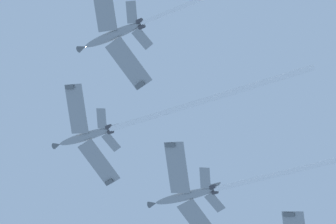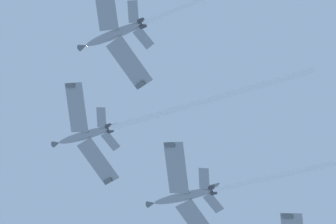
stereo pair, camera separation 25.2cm
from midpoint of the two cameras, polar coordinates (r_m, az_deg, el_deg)
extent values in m
ellipsoid|color=gray|center=(117.77, -7.32, -2.19)|extent=(5.55, 11.16, 6.58)
cone|color=#595E60|center=(121.92, -9.73, -2.91)|extent=(1.82, 2.27, 1.79)
ellipsoid|color=black|center=(119.51, -7.94, -2.32)|extent=(1.97, 3.07, 2.06)
cube|color=gray|center=(116.63, -8.03, 0.27)|extent=(9.34, 4.38, 1.79)
cube|color=#595E60|center=(116.26, -8.66, 2.19)|extent=(0.90, 1.74, 0.91)
cube|color=gray|center=(118.02, -6.07, -4.47)|extent=(9.27, 7.87, 1.79)
cube|color=#595E60|center=(118.72, -5.18, -6.22)|extent=(1.53, 1.76, 0.91)
cube|color=gray|center=(114.54, -5.84, -0.56)|extent=(3.68, 1.87, 0.95)
cube|color=gray|center=(115.15, -4.99, -2.65)|extent=(3.86, 3.57, 0.95)
cube|color=#595E60|center=(116.07, -5.15, -1.41)|extent=(1.38, 3.24, 3.58)
cylinder|color=#38383D|center=(114.22, -5.21, -1.32)|extent=(1.20, 1.46, 1.16)
cylinder|color=#38383D|center=(114.34, -5.04, -1.74)|extent=(1.20, 1.46, 1.16)
cylinder|color=white|center=(104.51, 3.19, 0.99)|extent=(13.26, 32.54, 17.88)
ellipsoid|color=gray|center=(107.98, -4.85, 6.78)|extent=(5.70, 11.11, 6.61)
cone|color=#595E60|center=(111.67, -7.55, 5.64)|extent=(1.85, 2.27, 1.79)
ellipsoid|color=black|center=(109.61, -5.56, 6.49)|extent=(2.01, 3.07, 2.06)
cube|color=gray|center=(107.60, -5.64, 9.51)|extent=(9.37, 4.50, 1.80)
cube|color=gray|center=(107.61, -3.44, 4.31)|extent=(9.23, 7.95, 1.80)
cube|color=#595E60|center=(107.84, -2.44, 2.36)|extent=(1.54, 1.76, 0.92)
cube|color=gray|center=(105.45, -3.18, 8.82)|extent=(3.70, 1.92, 0.95)
cube|color=gray|center=(105.45, -2.22, 6.53)|extent=(3.84, 3.60, 0.95)
cube|color=#595E60|center=(106.74, -2.44, 7.78)|extent=(1.43, 3.23, 3.58)
cylinder|color=#38383D|center=(104.95, -2.47, 8.03)|extent=(1.21, 1.46, 1.16)
cylinder|color=#38383D|center=(104.95, -2.28, 7.58)|extent=(1.21, 1.46, 1.16)
ellipsoid|color=gray|center=(111.90, 1.56, -7.46)|extent=(5.68, 11.21, 6.39)
cone|color=#595E60|center=(115.30, -1.30, -8.14)|extent=(1.84, 2.26, 1.77)
ellipsoid|color=black|center=(113.43, 0.77, -7.56)|extent=(2.00, 3.08, 2.02)
cube|color=gray|center=(110.12, 0.88, -4.94)|extent=(9.36, 4.49, 1.73)
cube|color=#595E60|center=(109.22, 0.24, -2.95)|extent=(0.91, 1.75, 0.88)
cube|color=gray|center=(112.99, 2.90, -9.79)|extent=(9.26, 7.94, 1.73)
cube|color=gray|center=(108.96, 3.37, -5.85)|extent=(3.70, 1.91, 0.92)
cube|color=gray|center=(110.22, 4.24, -7.97)|extent=(3.85, 3.60, 0.92)
cube|color=#595E60|center=(110.85, 3.96, -6.65)|extent=(1.40, 3.20, 3.56)
cylinder|color=#38383D|center=(109.00, 4.07, -6.64)|extent=(1.20, 1.45, 1.15)
cylinder|color=#38383D|center=(109.25, 4.24, -7.06)|extent=(1.20, 1.45, 1.15)
cube|color=#595E60|center=(107.28, 10.70, -8.92)|extent=(0.92, 1.76, 0.88)
camera|label=1|loc=(0.13, 90.07, 0.43)|focal=68.88mm
camera|label=2|loc=(0.13, -89.93, -0.43)|focal=68.88mm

